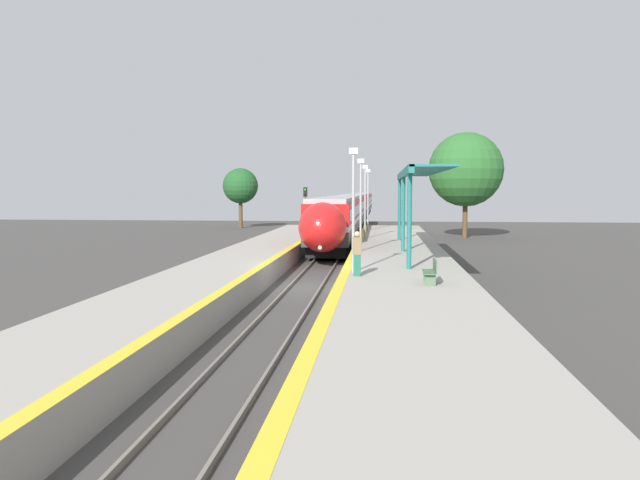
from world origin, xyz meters
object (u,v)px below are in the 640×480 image
platform_bench (432,271)px  lamppost_mid (361,198)px  person_waiting (357,253)px  lamppost_near (353,201)px  train (355,207)px  lamppost_far (365,196)px  lamppost_farthest (368,195)px  railway_signal (305,212)px

platform_bench → lamppost_mid: (-2.97, 11.90, 2.46)m
person_waiting → lamppost_near: size_ratio=0.35×
train → platform_bench: bearing=-84.7°
lamppost_far → lamppost_farthest: (0.00, 8.95, 0.00)m
person_waiting → lamppost_near: bearing=100.1°
lamppost_farthest → train: bearing=94.9°
train → lamppost_near: (2.24, -52.71, 1.75)m
train → lamppost_far: lamppost_far is taller
railway_signal → lamppost_mid: lamppost_mid is taller
lamppost_near → train: bearing=92.4°
train → lamppost_farthest: bearing=-85.1°
person_waiting → train: bearing=92.6°
lamppost_near → lamppost_farthest: (0.00, 26.84, 0.00)m
train → person_waiting: 53.98m
railway_signal → lamppost_farthest: 8.30m
person_waiting → lamppost_near: 2.35m
platform_bench → lamppost_farthest: bearing=95.7°
platform_bench → railway_signal: size_ratio=0.32×
person_waiting → lamppost_mid: size_ratio=0.35×
railway_signal → lamppost_far: bearing=-24.6°
person_waiting → lamppost_farthest: 28.12m
train → lamppost_mid: 43.86m
lamppost_near → lamppost_far: size_ratio=1.00×
lamppost_far → lamppost_mid: bearing=-90.0°
platform_bench → lamppost_near: 4.86m
train → person_waiting: (2.45, -53.92, -0.25)m
lamppost_far → person_waiting: bearing=-89.4°
person_waiting → lamppost_mid: (-0.21, 10.16, 2.00)m
lamppost_near → lamppost_far: (0.00, 17.89, 0.00)m
train → platform_bench: (5.21, -55.66, -0.71)m
railway_signal → lamppost_far: lamppost_far is taller
lamppost_mid → platform_bench: bearing=-76.0°
train → railway_signal: bearing=-93.8°
platform_bench → lamppost_mid: lamppost_mid is taller
railway_signal → train: bearing=86.2°
train → platform_bench: 55.91m
train → lamppost_mid: bearing=-87.1°
lamppost_near → lamppost_mid: (0.00, 8.95, 0.00)m
person_waiting → railway_signal: (-4.65, 21.14, 0.84)m
person_waiting → railway_signal: size_ratio=0.38×
railway_signal → lamppost_near: 20.44m
lamppost_farthest → lamppost_mid: bearing=-90.0°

